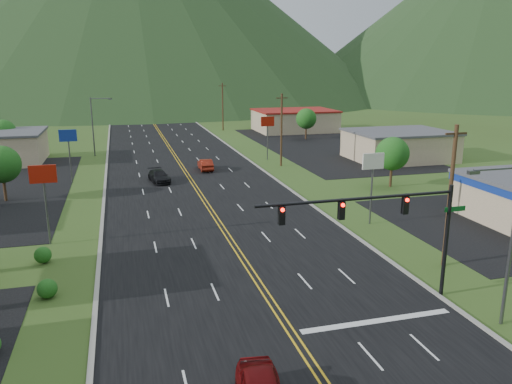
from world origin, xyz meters
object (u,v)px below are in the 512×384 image
object	(u,v)px
car_dark_mid	(159,177)
streetlight_east	(508,235)
traffic_signal	(389,218)
car_red_far	(205,165)
streetlight_west	(95,123)

from	to	relation	value
car_dark_mid	streetlight_east	bearing A→B (deg)	-78.04
traffic_signal	car_red_far	xyz separation A→B (m)	(-3.72, 40.86, -4.58)
streetlight_west	car_red_far	xyz separation A→B (m)	(14.45, -15.14, -4.43)
streetlight_east	streetlight_west	bearing A→B (deg)	110.86
streetlight_east	car_dark_mid	distance (m)	42.40
car_dark_mid	car_red_far	bearing A→B (deg)	30.65
traffic_signal	streetlight_east	bearing A→B (deg)	-40.39
streetlight_east	streetlight_west	world-z (taller)	same
streetlight_east	car_red_far	xyz separation A→B (m)	(-8.41, 44.86, -4.43)
streetlight_west	car_red_far	world-z (taller)	streetlight_west
traffic_signal	car_dark_mid	xyz separation A→B (m)	(-10.32, 35.41, -4.63)
streetlight_west	streetlight_east	bearing A→B (deg)	-69.14
streetlight_east	car_dark_mid	world-z (taller)	streetlight_east
car_red_far	streetlight_east	bearing A→B (deg)	101.56
streetlight_west	car_dark_mid	size ratio (longest dim) A/B	1.87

